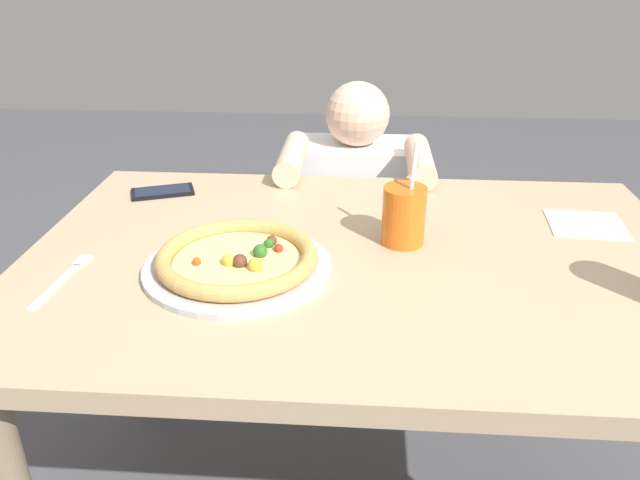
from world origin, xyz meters
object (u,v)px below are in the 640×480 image
at_px(cell_phone, 162,192).
at_px(drink_cup_colored, 403,215).
at_px(fork, 64,277).
at_px(pizza_near, 237,260).
at_px(diner_seated, 353,242).

bearing_deg(cell_phone, drink_cup_colored, -22.18).
bearing_deg(fork, pizza_near, 10.26).
xyz_separation_m(pizza_near, drink_cup_colored, (0.32, 0.14, 0.04)).
bearing_deg(drink_cup_colored, pizza_near, -156.08).
height_order(fork, diner_seated, diner_seated).
relative_size(drink_cup_colored, cell_phone, 1.29).
distance_m(pizza_near, diner_seated, 0.89).
xyz_separation_m(drink_cup_colored, fork, (-0.63, -0.20, -0.06)).
distance_m(pizza_near, drink_cup_colored, 0.35).
bearing_deg(diner_seated, cell_phone, -138.82).
distance_m(fork, diner_seated, 1.05).
distance_m(drink_cup_colored, diner_seated, 0.76).
xyz_separation_m(drink_cup_colored, cell_phone, (-0.58, 0.24, -0.06)).
relative_size(pizza_near, diner_seated, 0.38).
height_order(pizza_near, drink_cup_colored, drink_cup_colored).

